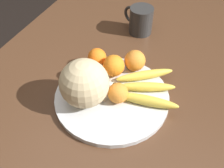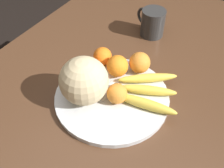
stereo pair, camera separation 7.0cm
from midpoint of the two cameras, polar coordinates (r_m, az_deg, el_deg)
The scene contains 11 objects.
kitchen_table at distance 0.91m, azimuth -1.98°, elevation -6.51°, with size 1.61×1.00×0.76m.
fruit_bowl at distance 0.83m, azimuth -2.41°, elevation -2.86°, with size 0.36×0.36×0.02m.
melon at distance 0.76m, azimuth -8.66°, elevation 0.02°, with size 0.15×0.15×0.15m.
banana_bunch at distance 0.83m, azimuth 4.93°, elevation -0.85°, with size 0.20×0.23×0.03m.
orange_front_left at distance 0.87m, azimuth -1.94°, elevation 3.91°, with size 0.07×0.07×0.07m.
orange_front_right at distance 0.91m, azimuth -5.49°, elevation 5.69°, with size 0.06×0.06×0.06m.
orange_mid_center at distance 0.89m, azimuth 2.77°, elevation 5.04°, with size 0.07×0.07×0.07m.
orange_back_left at distance 0.87m, azimuth -8.04°, elevation 3.02°, with size 0.06×0.06×0.06m.
orange_back_right at distance 0.79m, azimuth -1.23°, elevation -2.13°, with size 0.06×0.06×0.06m.
produce_tag at distance 0.84m, azimuth -3.25°, elevation -1.42°, with size 0.10×0.05×0.00m.
ceramic_mug at distance 1.08m, azimuth 4.32°, elevation 13.65°, with size 0.09×0.13×0.11m.
Camera 1 is at (-0.51, -0.22, 1.40)m, focal length 42.00 mm.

